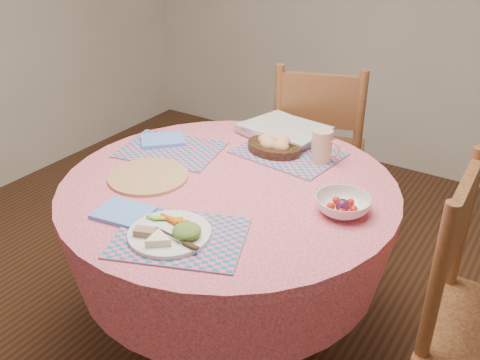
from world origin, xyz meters
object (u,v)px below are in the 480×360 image
(chair_back, at_px, (318,151))
(dining_table, at_px, (229,228))
(bread_bowl, at_px, (275,145))
(latte_mug, at_px, (322,146))
(fruit_bowl, at_px, (343,205))
(dinner_plate, at_px, (170,233))
(wicker_trivet, at_px, (148,176))

(chair_back, bearing_deg, dining_table, 73.64)
(chair_back, xyz_separation_m, bread_bowl, (0.06, -0.56, 0.26))
(latte_mug, bearing_deg, fruit_bowl, -54.07)
(dinner_plate, bearing_deg, bread_bowl, 93.40)
(dinner_plate, bearing_deg, latte_mug, 78.03)
(dinner_plate, relative_size, bread_bowl, 1.12)
(latte_mug, bearing_deg, bread_bowl, -173.14)
(bread_bowl, height_order, fruit_bowl, bread_bowl)
(dinner_plate, relative_size, latte_mug, 1.99)
(latte_mug, height_order, fruit_bowl, latte_mug)
(wicker_trivet, distance_m, dinner_plate, 0.42)
(dinner_plate, distance_m, fruit_bowl, 0.57)
(bread_bowl, distance_m, latte_mug, 0.20)
(fruit_bowl, bearing_deg, chair_back, 119.50)
(wicker_trivet, bearing_deg, latte_mug, 44.39)
(bread_bowl, height_order, latte_mug, latte_mug)
(chair_back, xyz_separation_m, fruit_bowl, (0.48, -0.85, 0.26))
(chair_back, bearing_deg, wicker_trivet, 57.78)
(chair_back, relative_size, fruit_bowl, 4.42)
(latte_mug, bearing_deg, chair_back, 115.42)
(dining_table, xyz_separation_m, dinner_plate, (0.05, -0.39, 0.22))
(dining_table, height_order, latte_mug, latte_mug)
(chair_back, distance_m, wicker_trivet, 1.06)
(bread_bowl, bearing_deg, fruit_bowl, -33.87)
(dining_table, xyz_separation_m, fruit_bowl, (0.43, 0.04, 0.22))
(dinner_plate, xyz_separation_m, bread_bowl, (-0.04, 0.71, 0.01))
(chair_back, bearing_deg, bread_bowl, 76.21)
(dining_table, height_order, dinner_plate, dinner_plate)
(chair_back, relative_size, bread_bowl, 4.35)
(wicker_trivet, distance_m, latte_mug, 0.68)
(dining_table, relative_size, wicker_trivet, 4.13)
(wicker_trivet, height_order, dinner_plate, dinner_plate)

